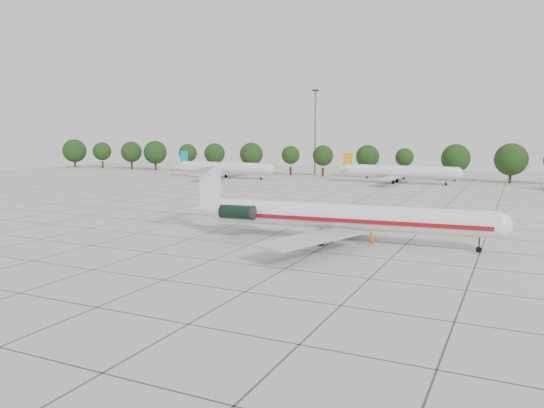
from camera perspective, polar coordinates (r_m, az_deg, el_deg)
The scene contains 8 objects.
ground at distance 67.42m, azimuth 0.74°, elevation -3.13°, with size 260.00×260.00×0.00m, color #BAB9B2.
apron_joints at distance 81.10m, azimuth 5.16°, elevation -1.31°, with size 170.00×170.00×0.02m, color #383838.
main_airliner at distance 61.77m, azimuth 6.34°, elevation -1.25°, with size 37.49×29.36×8.79m.
ground_crew at distance 60.67m, azimuth 10.62°, elevation -3.69°, with size 0.60×0.39×1.64m, color orange.
bg_airliner_b at distance 147.74m, azimuth -5.17°, elevation 3.89°, with size 28.24×27.20×7.40m.
bg_airliner_c at distance 136.26m, azimuth 13.47°, elevation 3.39°, with size 28.24×27.20×7.40m.
tree_line at distance 150.57m, azimuth 10.25°, elevation 5.04°, with size 249.86×8.44×10.22m.
floodlight_mast at distance 162.74m, azimuth 4.67°, elevation 8.25°, with size 1.60×1.60×25.45m.
Camera 1 is at (27.54, -60.22, 12.68)m, focal length 35.00 mm.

